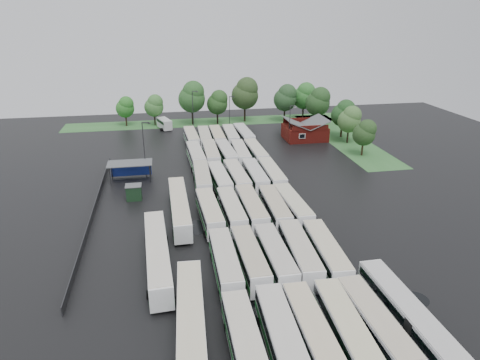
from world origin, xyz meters
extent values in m
plane|color=black|center=(0.00, 0.00, 0.00)|extent=(160.00, 160.00, 0.00)
cube|color=maroon|center=(24.00, 42.80, 1.70)|extent=(10.00, 8.00, 3.40)
cube|color=#4C4F51|center=(21.50, 42.80, 4.30)|extent=(5.07, 8.60, 2.19)
cube|color=#4C4F51|center=(26.50, 42.80, 4.30)|extent=(5.07, 8.60, 2.19)
cube|color=maroon|center=(24.00, 38.80, 3.90)|extent=(9.00, 0.20, 1.20)
cube|color=silver|center=(22.00, 38.75, 2.00)|extent=(1.60, 0.12, 1.20)
cylinder|color=#2D2D30|center=(-20.80, 20.00, 1.70)|extent=(0.16, 0.16, 3.40)
cylinder|color=#2D2D30|center=(-13.60, 20.00, 1.70)|extent=(0.16, 0.16, 3.40)
cylinder|color=#2D2D30|center=(-20.80, 23.20, 1.70)|extent=(0.16, 0.16, 3.40)
cylinder|color=#2D2D30|center=(-13.60, 23.20, 1.70)|extent=(0.16, 0.16, 3.40)
cube|color=#4C4F51|center=(-17.20, 21.60, 3.50)|extent=(8.20, 4.20, 0.15)
cube|color=navy|center=(-17.20, 23.50, 1.60)|extent=(7.60, 0.08, 2.60)
cube|color=black|center=(-16.20, 12.60, 1.25)|extent=(2.50, 2.00, 2.50)
cube|color=#4C4F51|center=(-16.20, 12.60, 2.56)|extent=(2.70, 2.20, 0.12)
cube|color=#326B30|center=(2.00, 64.80, 0.01)|extent=(80.00, 10.00, 0.01)
cube|color=#326B30|center=(34.00, 42.80, 0.01)|extent=(10.00, 50.00, 0.01)
cube|color=#2D2D30|center=(-22.20, 8.00, 0.60)|extent=(0.10, 50.00, 1.20)
cube|color=white|center=(-4.47, -26.24, 1.86)|extent=(2.55, 12.25, 2.81)
cube|color=black|center=(-4.47, -26.24, 2.43)|extent=(2.62, 11.76, 0.90)
cube|color=#10631F|center=(-4.47, -26.24, 1.25)|extent=(2.60, 12.01, 0.62)
cube|color=beige|center=(-4.47, -26.24, 3.32)|extent=(2.45, 11.89, 0.12)
cylinder|color=black|center=(-4.47, -22.32, 0.46)|extent=(2.60, 0.98, 0.98)
cube|color=white|center=(-1.01, -26.15, 1.93)|extent=(3.02, 12.78, 2.91)
cube|color=black|center=(-1.01, -26.15, 2.51)|extent=(3.07, 12.27, 0.93)
cube|color=#0F5C1D|center=(-1.01, -26.15, 1.29)|extent=(3.07, 12.52, 0.64)
cube|color=beige|center=(-1.01, -26.15, 3.44)|extent=(2.91, 12.39, 0.13)
cylinder|color=black|center=(-1.01, -22.08, 0.48)|extent=(2.70, 1.02, 1.02)
cube|color=white|center=(1.95, -26.00, 1.87)|extent=(2.73, 12.35, 2.82)
cube|color=black|center=(1.95, -26.00, 2.44)|extent=(2.79, 11.86, 0.90)
cube|color=#196A25|center=(1.95, -26.00, 1.25)|extent=(2.78, 12.10, 0.62)
cube|color=beige|center=(1.95, -26.00, 3.34)|extent=(2.62, 11.98, 0.12)
cylinder|color=black|center=(1.95, -22.05, 0.46)|extent=(2.62, 0.99, 0.99)
cube|color=white|center=(5.24, -26.08, 1.89)|extent=(3.14, 12.52, 2.85)
cube|color=black|center=(5.24, -26.08, 2.46)|extent=(3.18, 12.03, 0.91)
cube|color=#196B28|center=(5.24, -26.08, 1.26)|extent=(3.18, 12.28, 0.63)
cube|color=beige|center=(5.24, -26.08, 3.36)|extent=(3.02, 12.15, 0.12)
cylinder|color=black|center=(5.24, -22.10, 0.47)|extent=(2.64, 0.99, 0.99)
cube|color=white|center=(8.20, -26.11, 1.91)|extent=(2.87, 12.60, 2.88)
cube|color=black|center=(8.20, -26.11, 2.48)|extent=(2.93, 12.10, 0.92)
cube|color=#136025|center=(8.20, -26.11, 1.28)|extent=(2.92, 12.35, 0.63)
cube|color=#BCAF95|center=(8.20, -26.11, 3.40)|extent=(2.76, 12.22, 0.13)
cylinder|color=black|center=(8.20, -22.10, 0.47)|extent=(2.67, 1.00, 1.00)
cube|color=white|center=(-4.27, -12.64, 1.88)|extent=(2.64, 12.39, 2.84)
cube|color=black|center=(-4.27, -12.64, 2.45)|extent=(2.70, 11.90, 0.91)
cube|color=#106E20|center=(-4.27, -12.64, 1.26)|extent=(2.69, 12.14, 0.62)
cube|color=beige|center=(-4.27, -12.64, 3.35)|extent=(2.53, 12.02, 0.12)
cylinder|color=black|center=(-4.27, -16.60, 0.46)|extent=(2.63, 0.99, 0.99)
cylinder|color=black|center=(-4.27, -8.68, 0.46)|extent=(2.63, 0.99, 0.99)
cube|color=white|center=(-1.17, -12.27, 1.86)|extent=(2.72, 12.24, 2.80)
cube|color=black|center=(-1.17, -12.27, 2.41)|extent=(2.78, 11.75, 0.89)
cube|color=#1B6B27|center=(-1.17, -12.27, 1.24)|extent=(2.77, 11.99, 0.62)
cube|color=#B4A88E|center=(-1.17, -12.27, 3.30)|extent=(2.62, 11.87, 0.12)
cylinder|color=black|center=(-1.17, -16.18, 0.46)|extent=(2.59, 0.98, 0.98)
cylinder|color=black|center=(-1.17, -8.37, 0.46)|extent=(2.59, 0.98, 0.98)
cube|color=white|center=(1.95, -12.41, 1.88)|extent=(2.68, 12.37, 2.83)
cube|color=black|center=(1.95, -12.41, 2.44)|extent=(2.74, 11.88, 0.91)
cube|color=#216D31|center=(1.95, -12.41, 1.26)|extent=(2.73, 12.13, 0.62)
cube|color=#B8B1A6|center=(1.95, -12.41, 3.35)|extent=(2.57, 12.00, 0.12)
cylinder|color=black|center=(1.95, -16.36, 0.46)|extent=(2.63, 0.99, 0.99)
cylinder|color=black|center=(1.95, -8.46, 0.46)|extent=(2.63, 0.99, 0.99)
cube|color=white|center=(5.11, -12.26, 1.94)|extent=(3.30, 12.85, 2.92)
cube|color=black|center=(5.11, -12.26, 2.52)|extent=(3.34, 12.35, 0.93)
cube|color=#1E5F26|center=(5.11, -12.26, 1.29)|extent=(3.34, 12.60, 0.64)
cube|color=#BCB39F|center=(5.11, -12.26, 3.45)|extent=(3.18, 12.47, 0.13)
cylinder|color=black|center=(5.11, -16.33, 0.48)|extent=(2.71, 1.02, 1.02)
cylinder|color=black|center=(5.11, -8.18, 0.48)|extent=(2.71, 1.02, 1.02)
cube|color=white|center=(8.35, -12.73, 1.92)|extent=(3.29, 12.76, 2.90)
cube|color=black|center=(8.35, -12.73, 2.50)|extent=(3.33, 12.26, 0.93)
cube|color=#166223|center=(8.35, -12.73, 1.29)|extent=(3.33, 12.51, 0.64)
cube|color=beige|center=(8.35, -12.73, 3.42)|extent=(3.17, 12.38, 0.13)
cylinder|color=black|center=(8.35, -16.77, 0.47)|extent=(2.69, 1.01, 1.01)
cylinder|color=black|center=(8.35, -8.68, 0.47)|extent=(2.69, 1.01, 1.01)
cube|color=white|center=(-4.56, 1.35, 1.88)|extent=(3.10, 12.47, 2.83)
cube|color=black|center=(-4.56, 1.35, 2.45)|extent=(3.14, 11.98, 0.91)
cube|color=#10671C|center=(-4.56, 1.35, 1.26)|extent=(3.14, 12.22, 0.62)
cube|color=beige|center=(-4.56, 1.35, 3.35)|extent=(2.98, 12.09, 0.12)
cylinder|color=black|center=(-4.56, -2.60, 0.46)|extent=(2.63, 0.99, 0.99)
cylinder|color=black|center=(-4.56, 5.31, 0.46)|extent=(2.63, 0.99, 0.99)
cube|color=white|center=(-1.22, 1.38, 1.86)|extent=(2.83, 12.27, 2.80)
cube|color=black|center=(-1.22, 1.38, 2.42)|extent=(2.88, 11.78, 0.90)
cube|color=#195F27|center=(-1.22, 1.38, 1.24)|extent=(2.87, 12.03, 0.62)
cube|color=beige|center=(-1.22, 1.38, 3.31)|extent=(2.72, 11.90, 0.12)
cylinder|color=black|center=(-1.22, -2.53, 0.46)|extent=(2.60, 0.98, 0.98)
cylinder|color=black|center=(-1.22, 5.28, 0.46)|extent=(2.60, 0.98, 0.98)
cube|color=white|center=(1.85, 1.39, 1.93)|extent=(2.81, 12.71, 2.91)
cube|color=black|center=(1.85, 1.39, 2.51)|extent=(2.86, 12.20, 0.93)
cube|color=#105C1B|center=(1.85, 1.39, 1.29)|extent=(2.85, 12.46, 0.64)
cube|color=#BFB193|center=(1.85, 1.39, 3.43)|extent=(2.69, 12.33, 0.13)
cylinder|color=black|center=(1.85, -2.66, 0.48)|extent=(2.69, 1.01, 1.01)
cylinder|color=black|center=(1.85, 5.45, 0.48)|extent=(2.69, 1.01, 1.01)
cube|color=white|center=(5.39, 1.05, 1.86)|extent=(2.78, 12.24, 2.80)
cube|color=black|center=(5.39, 1.05, 2.41)|extent=(2.83, 11.76, 0.89)
cube|color=#165F27|center=(5.39, 1.05, 1.24)|extent=(2.82, 12.00, 0.61)
cube|color=#B7AA8F|center=(5.39, 1.05, 3.30)|extent=(2.67, 11.88, 0.12)
cylinder|color=black|center=(5.39, -2.85, 0.46)|extent=(2.59, 0.98, 0.98)
cylinder|color=black|center=(5.39, 4.96, 0.46)|extent=(2.59, 0.98, 0.98)
cube|color=white|center=(8.22, 0.99, 1.89)|extent=(3.02, 12.53, 2.85)
cube|color=black|center=(8.22, 0.99, 2.46)|extent=(3.06, 12.03, 0.91)
cube|color=#1E632C|center=(8.22, 0.99, 1.27)|extent=(3.06, 12.28, 0.63)
cube|color=beige|center=(8.22, 0.99, 3.37)|extent=(2.90, 12.15, 0.12)
cylinder|color=black|center=(8.22, -2.99, 0.47)|extent=(2.64, 1.00, 1.00)
cylinder|color=black|center=(8.22, 4.97, 0.47)|extent=(2.64, 1.00, 1.00)
cube|color=white|center=(-4.31, 15.09, 1.91)|extent=(3.04, 12.64, 2.88)
cube|color=black|center=(-4.31, 15.09, 2.49)|extent=(3.09, 12.14, 0.92)
cube|color=#116720|center=(-4.31, 15.09, 1.28)|extent=(3.08, 12.39, 0.63)
cube|color=#B6AF99|center=(-4.31, 15.09, 3.40)|extent=(2.92, 12.26, 0.13)
cylinder|color=black|center=(-4.31, 11.07, 0.47)|extent=(2.67, 1.01, 1.01)
cylinder|color=black|center=(-4.31, 19.11, 0.47)|extent=(2.67, 1.01, 1.01)
cube|color=white|center=(-1.23, 14.52, 1.85)|extent=(3.11, 12.25, 2.78)
cube|color=black|center=(-1.23, 14.52, 2.40)|extent=(3.15, 11.76, 0.89)
cube|color=#24652D|center=(-1.23, 14.52, 1.23)|extent=(3.15, 12.01, 0.61)
cube|color=beige|center=(-1.23, 14.52, 3.29)|extent=(2.99, 11.88, 0.12)
cylinder|color=black|center=(-1.23, 10.64, 0.46)|extent=(2.58, 0.97, 0.97)
cylinder|color=black|center=(-1.23, 18.41, 0.46)|extent=(2.58, 0.97, 0.97)
cube|color=white|center=(1.92, 14.68, 1.90)|extent=(3.08, 12.60, 2.87)
cube|color=black|center=(1.92, 14.68, 2.48)|extent=(3.13, 12.10, 0.92)
cube|color=#1E6728|center=(1.92, 14.68, 1.27)|extent=(3.13, 12.35, 0.63)
cube|color=beige|center=(1.92, 14.68, 3.39)|extent=(2.97, 12.22, 0.13)
cylinder|color=black|center=(1.92, 10.67, 0.47)|extent=(2.66, 1.00, 1.00)
cylinder|color=black|center=(1.92, 18.68, 0.47)|extent=(2.66, 1.00, 1.00)
cube|color=white|center=(5.31, 14.87, 1.87)|extent=(2.65, 12.29, 2.81)
cube|color=black|center=(5.31, 14.87, 2.43)|extent=(2.70, 11.80, 0.90)
cube|color=#0D6C1E|center=(5.31, 14.87, 1.25)|extent=(2.70, 12.04, 0.62)
cube|color=beige|center=(5.31, 14.87, 3.32)|extent=(2.54, 11.92, 0.12)
cylinder|color=black|center=(5.31, 10.95, 0.46)|extent=(2.61, 0.98, 0.98)
cylinder|color=black|center=(5.31, 18.80, 0.46)|extent=(2.61, 0.98, 0.98)
cube|color=white|center=(8.40, 14.88, 1.89)|extent=(2.59, 12.43, 2.85)
cube|color=black|center=(8.40, 14.88, 2.46)|extent=(2.65, 11.94, 0.91)
cube|color=#21612F|center=(8.40, 14.88, 1.26)|extent=(2.64, 12.18, 0.63)
cube|color=beige|center=(8.40, 14.88, 3.37)|extent=(2.49, 12.06, 0.12)
cylinder|color=black|center=(8.40, 10.90, 0.47)|extent=(2.64, 0.99, 0.99)
cylinder|color=black|center=(8.40, 18.86, 0.47)|extent=(2.64, 0.99, 0.99)
cube|color=white|center=(-4.35, 28.21, 1.92)|extent=(3.12, 12.71, 2.89)
cube|color=black|center=(-4.35, 28.21, 2.50)|extent=(3.17, 12.21, 0.93)
cube|color=#256D2E|center=(-4.35, 28.21, 1.28)|extent=(3.17, 12.46, 0.64)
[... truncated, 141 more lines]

